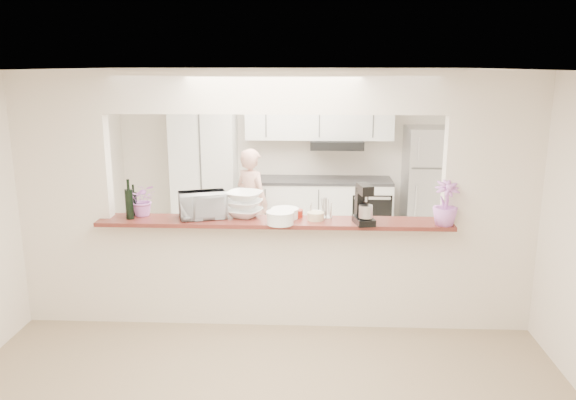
# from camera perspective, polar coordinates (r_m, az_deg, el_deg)

# --- Properties ---
(floor) EXTENTS (6.00, 6.00, 0.00)m
(floor) POSITION_cam_1_polar(r_m,az_deg,el_deg) (5.84, -1.32, -12.25)
(floor) COLOR gray
(floor) RESTS_ON ground
(tile_overlay) EXTENTS (5.00, 2.90, 0.01)m
(tile_overlay) POSITION_cam_1_polar(r_m,az_deg,el_deg) (7.26, -0.48, -6.88)
(tile_overlay) COLOR beige
(tile_overlay) RESTS_ON floor
(partition) EXTENTS (5.00, 0.15, 2.50)m
(partition) POSITION_cam_1_polar(r_m,az_deg,el_deg) (5.36, -1.41, 2.15)
(partition) COLOR silver
(partition) RESTS_ON floor
(bar_counter) EXTENTS (3.40, 0.38, 1.09)m
(bar_counter) POSITION_cam_1_polar(r_m,az_deg,el_deg) (5.61, -1.35, -6.97)
(bar_counter) COLOR silver
(bar_counter) RESTS_ON floor
(kitchen_cabinets) EXTENTS (3.15, 0.62, 2.25)m
(kitchen_cabinets) POSITION_cam_1_polar(r_m,az_deg,el_deg) (8.14, -1.36, 2.46)
(kitchen_cabinets) COLOR silver
(kitchen_cabinets) RESTS_ON floor
(refrigerator) EXTENTS (0.75, 0.70, 1.70)m
(refrigerator) POSITION_cam_1_polar(r_m,az_deg,el_deg) (8.25, 14.31, 1.30)
(refrigerator) COLOR #B8B9BE
(refrigerator) RESTS_ON floor
(flower_left) EXTENTS (0.32, 0.29, 0.32)m
(flower_left) POSITION_cam_1_polar(r_m,az_deg,el_deg) (5.70, -14.50, 0.02)
(flower_left) COLOR #CE6DC7
(flower_left) RESTS_ON bar_counter
(wine_bottle_a) EXTENTS (0.06, 0.06, 0.31)m
(wine_bottle_a) POSITION_cam_1_polar(r_m,az_deg,el_deg) (5.76, -15.37, -0.31)
(wine_bottle_a) COLOR black
(wine_bottle_a) RESTS_ON bar_counter
(wine_bottle_b) EXTENTS (0.08, 0.08, 0.39)m
(wine_bottle_b) POSITION_cam_1_polar(r_m,az_deg,el_deg) (5.62, -15.82, -0.33)
(wine_bottle_b) COLOR black
(wine_bottle_b) RESTS_ON bar_counter
(toaster_oven) EXTENTS (0.52, 0.43, 0.25)m
(toaster_oven) POSITION_cam_1_polar(r_m,az_deg,el_deg) (5.52, -8.65, -0.52)
(toaster_oven) COLOR #B5B5BA
(toaster_oven) RESTS_ON bar_counter
(serving_bowls) EXTENTS (0.43, 0.43, 0.25)m
(serving_bowls) POSITION_cam_1_polar(r_m,az_deg,el_deg) (5.50, -4.47, -0.47)
(serving_bowls) COLOR white
(serving_bowls) RESTS_ON bar_counter
(plate_stack_a) EXTENTS (0.26, 0.26, 0.12)m
(plate_stack_a) POSITION_cam_1_polar(r_m,az_deg,el_deg) (5.25, -0.80, -1.82)
(plate_stack_a) COLOR white
(plate_stack_a) RESTS_ON bar_counter
(plate_stack_b) EXTENTS (0.27, 0.27, 0.09)m
(plate_stack_b) POSITION_cam_1_polar(r_m,az_deg,el_deg) (5.47, -0.32, -1.34)
(plate_stack_b) COLOR white
(plate_stack_b) RESTS_ON bar_counter
(red_bowl) EXTENTS (0.15, 0.15, 0.07)m
(red_bowl) POSITION_cam_1_polar(r_m,az_deg,el_deg) (5.51, 0.75, -1.35)
(red_bowl) COLOR maroon
(red_bowl) RESTS_ON bar_counter
(tan_bowl) EXTENTS (0.16, 0.16, 0.08)m
(tan_bowl) POSITION_cam_1_polar(r_m,az_deg,el_deg) (5.40, 2.83, -1.64)
(tan_bowl) COLOR #C7B78C
(tan_bowl) RESTS_ON bar_counter
(utensil_caddy) EXTENTS (0.22, 0.14, 0.20)m
(utensil_caddy) POSITION_cam_1_polar(r_m,az_deg,el_deg) (5.47, 3.36, -0.96)
(utensil_caddy) COLOR silver
(utensil_caddy) RESTS_ON bar_counter
(stand_mixer) EXTENTS (0.21, 0.28, 0.38)m
(stand_mixer) POSITION_cam_1_polar(r_m,az_deg,el_deg) (5.29, 7.70, -0.61)
(stand_mixer) COLOR black
(stand_mixer) RESTS_ON bar_counter
(flower_right) EXTENTS (0.26, 0.26, 0.42)m
(flower_right) POSITION_cam_1_polar(r_m,az_deg,el_deg) (5.39, 15.73, -0.31)
(flower_right) COLOR #A966BD
(flower_right) RESTS_ON bar_counter
(person) EXTENTS (0.64, 0.61, 1.47)m
(person) POSITION_cam_1_polar(r_m,az_deg,el_deg) (7.55, -3.68, -0.33)
(person) COLOR #D69B8B
(person) RESTS_ON floor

